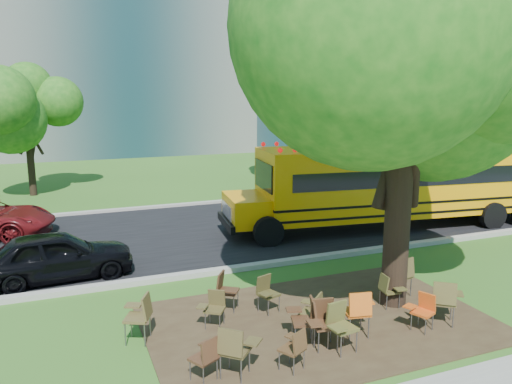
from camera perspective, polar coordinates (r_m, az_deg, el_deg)
name	(u,v)px	position (r m, az deg, el deg)	size (l,w,h in m)	color
ground	(265,320)	(10.79, 1.03, -14.44)	(160.00, 160.00, 0.00)	#2D551A
dirt_patch	(319,322)	(10.77, 7.17, -14.49)	(7.00, 4.50, 0.03)	#382819
asphalt_road	(185,233)	(17.05, -8.11, -4.71)	(80.00, 8.00, 0.04)	black
kerb_near	(221,271)	(13.36, -4.00, -8.95)	(80.00, 0.25, 0.14)	gray
kerb_far	(161,207)	(20.92, -10.78, -1.66)	(80.00, 0.25, 0.14)	gray
building_right	(338,16)	(55.11, 9.36, 19.27)	(30.00, 16.00, 25.00)	slate
bg_tree_2	(26,103)	(25.00, -24.84, 9.17)	(4.80, 4.80, 6.62)	black
bg_tree_3	(305,86)	(25.80, 5.58, 11.99)	(5.60, 5.60, 7.84)	black
bg_tree_4	(443,99)	(29.55, 20.63, 9.90)	(5.00, 5.00, 6.85)	black
main_tree	(406,70)	(10.99, 16.76, 13.23)	(7.08, 7.08, 8.70)	black
school_bus	(403,180)	(18.32, 16.49, 1.27)	(11.85, 3.86, 2.85)	orange
chair_0	(206,354)	(8.58, -5.69, -17.99)	(0.54, 0.65, 0.80)	#462919
chair_1	(235,347)	(8.57, -2.40, -17.27)	(0.81, 0.64, 0.94)	#493E1F
chair_2	(295,345)	(8.86, 4.47, -17.08)	(0.52, 0.63, 0.77)	#4D331B
chair_3	(323,319)	(9.58, 7.64, -14.18)	(0.68, 0.55, 0.93)	#492D1A
chair_4	(359,308)	(10.06, 11.66, -12.90)	(0.72, 0.57, 0.97)	#D45C16
chair_5	(340,322)	(9.50, 9.54, -14.48)	(0.62, 0.62, 0.93)	brown
chair_6	(423,308)	(10.70, 18.53, -12.46)	(0.60, 0.53, 0.77)	#C54B15
chair_7	(445,298)	(11.01, 20.81, -11.24)	(0.83, 0.66, 0.97)	#4F4722
chair_8	(140,312)	(9.97, -13.07, -13.26)	(0.61, 0.78, 0.95)	brown
chair_9	(214,305)	(10.34, -4.81, -12.75)	(0.65, 0.52, 0.77)	#4B4120
chair_10	(226,288)	(11.01, -3.49, -10.86)	(0.58, 0.74, 0.87)	#422917
chair_11	(314,309)	(10.14, 6.64, -13.09)	(0.56, 0.71, 0.82)	brown
chair_12	(389,288)	(11.50, 14.93, -10.54)	(0.46, 0.55, 0.78)	#4A4520
chair_13	(403,272)	(12.16, 16.40, -8.81)	(0.66, 0.69, 0.97)	#4F4322
chair_14	(306,316)	(9.69, 5.76, -13.92)	(0.56, 0.71, 0.92)	#452918
chair_15	(266,290)	(10.92, 1.20, -11.19)	(0.56, 0.62, 0.82)	#423C1C
black_car	(57,256)	(13.67, -21.83, -6.76)	(1.50, 3.74, 1.27)	black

